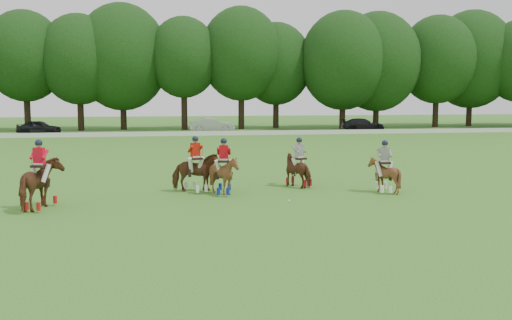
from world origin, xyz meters
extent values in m
plane|color=#317120|center=(0.00, 0.00, 0.00)|extent=(180.00, 180.00, 0.00)
cylinder|color=black|center=(-17.43, 48.92, 2.49)|extent=(0.70, 0.70, 4.98)
ellipsoid|color=black|center=(-17.43, 48.92, 8.28)|extent=(8.80, 8.80, 10.12)
cylinder|color=black|center=(-11.63, 48.49, 2.32)|extent=(0.70, 0.70, 4.64)
ellipsoid|color=black|center=(-11.63, 48.49, 7.95)|extent=(8.80, 8.80, 10.13)
cylinder|color=black|center=(-6.99, 49.52, 2.16)|extent=(0.70, 0.70, 4.31)
ellipsoid|color=black|center=(-6.99, 49.52, 8.31)|extent=(10.67, 10.67, 12.27)
cylinder|color=black|center=(-0.04, 48.00, 2.62)|extent=(0.70, 0.70, 5.24)
ellipsoid|color=black|center=(-0.04, 48.00, 8.26)|extent=(8.06, 8.06, 9.26)
cylinder|color=black|center=(6.63, 48.24, 2.59)|extent=(0.70, 0.70, 5.19)
ellipsoid|color=black|center=(6.63, 48.24, 8.75)|extent=(9.50, 9.50, 10.92)
cylinder|color=black|center=(11.06, 49.62, 2.24)|extent=(0.70, 0.70, 4.48)
ellipsoid|color=black|center=(11.06, 49.62, 7.71)|extent=(8.60, 8.60, 9.89)
cylinder|color=black|center=(18.54, 46.82, 2.11)|extent=(0.70, 0.70, 4.21)
ellipsoid|color=black|center=(18.54, 46.82, 8.00)|extent=(10.11, 10.11, 11.63)
cylinder|color=black|center=(23.25, 48.17, 2.03)|extent=(0.70, 0.70, 4.07)
ellipsoid|color=black|center=(23.25, 48.17, 7.99)|extent=(10.46, 10.46, 12.03)
cylinder|color=black|center=(31.16, 48.38, 2.40)|extent=(0.70, 0.70, 4.79)
ellipsoid|color=black|center=(31.16, 48.38, 8.35)|extent=(9.47, 9.47, 10.89)
cylinder|color=black|center=(36.59, 49.92, 2.22)|extent=(0.70, 0.70, 4.44)
ellipsoid|color=black|center=(36.59, 49.92, 8.51)|extent=(10.84, 10.84, 12.47)
cube|color=white|center=(0.00, 38.00, 0.22)|extent=(120.00, 0.10, 0.44)
imported|color=black|center=(-14.98, 42.50, 0.73)|extent=(4.48, 2.32, 1.46)
imported|color=#A4A5A9|center=(2.65, 42.50, 0.78)|extent=(4.74, 1.67, 1.56)
imported|color=black|center=(19.53, 42.50, 0.70)|extent=(4.98, 2.43, 1.39)
imported|color=#552F16|center=(-7.01, 2.50, 0.89)|extent=(1.45, 2.27, 1.77)
cube|color=black|center=(-7.01, 2.50, 1.54)|extent=(0.57, 0.65, 0.08)
cylinder|color=tan|center=(-7.30, 2.58, 1.46)|extent=(0.08, 0.21, 1.29)
imported|color=#552F16|center=(-1.40, 5.16, 0.81)|extent=(1.99, 1.85, 1.62)
cube|color=black|center=(-1.40, 5.16, 1.40)|extent=(0.61, 0.68, 0.08)
cylinder|color=tan|center=(-1.12, 5.27, 1.32)|extent=(0.10, 0.21, 1.29)
imported|color=#552F16|center=(-0.31, 4.40, 0.78)|extent=(1.48, 1.61, 1.57)
cube|color=black|center=(-0.31, 4.40, 1.36)|extent=(0.53, 0.62, 0.08)
cylinder|color=tan|center=(-0.01, 4.36, 1.28)|extent=(0.06, 0.21, 1.29)
imported|color=#552F16|center=(3.15, 5.81, 0.72)|extent=(1.58, 1.85, 1.44)
cube|color=black|center=(3.15, 5.81, 1.24)|extent=(0.67, 0.71, 0.08)
cylinder|color=tan|center=(2.90, 5.65, 1.16)|extent=(0.14, 0.19, 1.29)
imported|color=#552F16|center=(6.26, 3.78, 0.72)|extent=(1.38, 1.49, 1.43)
cube|color=black|center=(6.26, 3.78, 1.24)|extent=(0.54, 0.63, 0.08)
cylinder|color=tan|center=(5.96, 3.83, 1.16)|extent=(0.07, 0.21, 1.29)
sphere|color=white|center=(1.92, 2.34, 0.04)|extent=(0.09, 0.09, 0.09)
camera|label=1|loc=(-2.81, -18.27, 4.01)|focal=40.00mm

